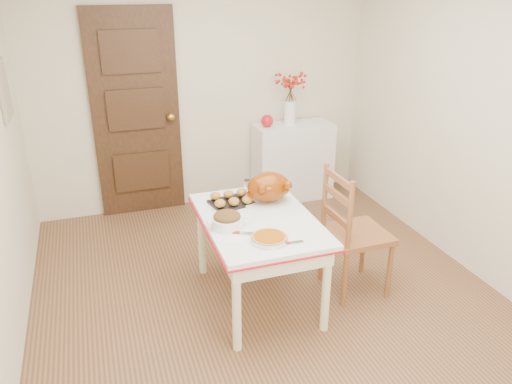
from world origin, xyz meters
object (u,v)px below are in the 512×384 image
object	(u,v)px
pumpkin_pie	(269,238)
chair_oak	(357,231)
kitchen_table	(258,259)
sideboard	(293,161)
turkey_platter	(268,188)

from	to	relation	value
pumpkin_pie	chair_oak	bearing A→B (deg)	17.06
chair_oak	pumpkin_pie	bearing A→B (deg)	106.13
kitchen_table	sideboard	bearing A→B (deg)	60.00
sideboard	pumpkin_pie	bearing A→B (deg)	-116.59
kitchen_table	chair_oak	world-z (taller)	chair_oak
pumpkin_pie	kitchen_table	bearing A→B (deg)	82.71
sideboard	kitchen_table	world-z (taller)	sideboard
turkey_platter	pumpkin_pie	world-z (taller)	turkey_platter
sideboard	pumpkin_pie	distance (m)	2.35
sideboard	kitchen_table	distance (m)	1.99
sideboard	chair_oak	xyz separation A→B (m)	(-0.23, -1.83, 0.09)
sideboard	kitchen_table	bearing A→B (deg)	-120.00
pumpkin_pie	turkey_platter	bearing A→B (deg)	70.54
sideboard	chair_oak	world-z (taller)	chair_oak
chair_oak	kitchen_table	bearing A→B (deg)	81.12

